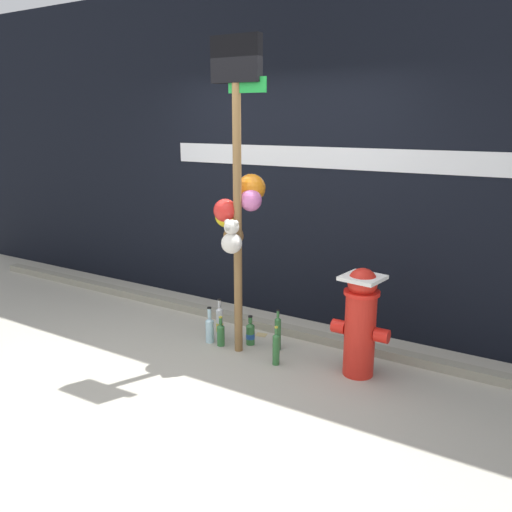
{
  "coord_description": "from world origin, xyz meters",
  "views": [
    {
      "loc": [
        2.55,
        -3.14,
        2.02
      ],
      "look_at": [
        0.29,
        0.52,
        0.91
      ],
      "focal_mm": 36.98,
      "sensor_mm": 36.0,
      "label": 1
    }
  ],
  "objects_px": {
    "bottle_3": "(278,332)",
    "bottle_5": "(276,348)",
    "bottle_1": "(221,334)",
    "memorial_post": "(238,188)",
    "bottle_2": "(210,329)",
    "bottle_4": "(250,333)",
    "fire_hydrant": "(360,320)",
    "bottle_0": "(220,323)"
  },
  "relations": [
    {
      "from": "fire_hydrant",
      "to": "bottle_3",
      "type": "relative_size",
      "value": 2.35
    },
    {
      "from": "fire_hydrant",
      "to": "bottle_0",
      "type": "distance_m",
      "value": 1.42
    },
    {
      "from": "memorial_post",
      "to": "bottle_3",
      "type": "bearing_deg",
      "value": 27.58
    },
    {
      "from": "bottle_2",
      "to": "bottle_4",
      "type": "height_order",
      "value": "bottle_2"
    },
    {
      "from": "memorial_post",
      "to": "bottle_4",
      "type": "xyz_separation_m",
      "value": [
        0.04,
        0.13,
        -1.35
      ]
    },
    {
      "from": "memorial_post",
      "to": "bottle_5",
      "type": "height_order",
      "value": "memorial_post"
    },
    {
      "from": "bottle_0",
      "to": "bottle_4",
      "type": "bearing_deg",
      "value": 7.01
    },
    {
      "from": "memorial_post",
      "to": "bottle_5",
      "type": "distance_m",
      "value": 1.39
    },
    {
      "from": "fire_hydrant",
      "to": "bottle_4",
      "type": "relative_size",
      "value": 3.22
    },
    {
      "from": "fire_hydrant",
      "to": "bottle_4",
      "type": "distance_m",
      "value": 1.12
    },
    {
      "from": "bottle_5",
      "to": "bottle_2",
      "type": "bearing_deg",
      "value": 173.78
    },
    {
      "from": "memorial_post",
      "to": "bottle_2",
      "type": "xyz_separation_m",
      "value": [
        -0.31,
        -0.03,
        -1.33
      ]
    },
    {
      "from": "bottle_4",
      "to": "fire_hydrant",
      "type": "bearing_deg",
      "value": -1.88
    },
    {
      "from": "bottle_2",
      "to": "bottle_3",
      "type": "relative_size",
      "value": 0.9
    },
    {
      "from": "fire_hydrant",
      "to": "bottle_4",
      "type": "xyz_separation_m",
      "value": [
        -1.06,
        0.04,
        -0.36
      ]
    },
    {
      "from": "fire_hydrant",
      "to": "bottle_0",
      "type": "xyz_separation_m",
      "value": [
        -1.38,
        -0.0,
        -0.31
      ]
    },
    {
      "from": "fire_hydrant",
      "to": "bottle_4",
      "type": "bearing_deg",
      "value": 178.12
    },
    {
      "from": "fire_hydrant",
      "to": "bottle_1",
      "type": "relative_size",
      "value": 3.17
    },
    {
      "from": "fire_hydrant",
      "to": "bottle_3",
      "type": "distance_m",
      "value": 0.85
    },
    {
      "from": "memorial_post",
      "to": "bottle_5",
      "type": "relative_size",
      "value": 7.73
    },
    {
      "from": "memorial_post",
      "to": "bottle_1",
      "type": "xyz_separation_m",
      "value": [
        -0.17,
        -0.04,
        -1.35
      ]
    },
    {
      "from": "bottle_0",
      "to": "bottle_1",
      "type": "bearing_deg",
      "value": -51.16
    },
    {
      "from": "bottle_1",
      "to": "bottle_5",
      "type": "xyz_separation_m",
      "value": [
        0.62,
        -0.07,
        0.03
      ]
    },
    {
      "from": "bottle_0",
      "to": "memorial_post",
      "type": "bearing_deg",
      "value": -17.93
    },
    {
      "from": "bottle_3",
      "to": "bottle_5",
      "type": "bearing_deg",
      "value": -63.35
    },
    {
      "from": "bottle_4",
      "to": "bottle_3",
      "type": "bearing_deg",
      "value": 7.37
    },
    {
      "from": "memorial_post",
      "to": "bottle_2",
      "type": "bearing_deg",
      "value": -175.0
    },
    {
      "from": "bottle_1",
      "to": "bottle_3",
      "type": "relative_size",
      "value": 0.74
    },
    {
      "from": "bottle_0",
      "to": "bottle_5",
      "type": "distance_m",
      "value": 0.75
    },
    {
      "from": "bottle_2",
      "to": "bottle_4",
      "type": "relative_size",
      "value": 1.23
    },
    {
      "from": "bottle_1",
      "to": "bottle_5",
      "type": "bearing_deg",
      "value": -6.6
    },
    {
      "from": "memorial_post",
      "to": "bottle_3",
      "type": "relative_size",
      "value": 6.97
    },
    {
      "from": "bottle_0",
      "to": "bottle_5",
      "type": "height_order",
      "value": "bottle_0"
    },
    {
      "from": "bottle_2",
      "to": "bottle_4",
      "type": "bearing_deg",
      "value": 23.92
    },
    {
      "from": "bottle_0",
      "to": "bottle_3",
      "type": "xyz_separation_m",
      "value": [
        0.59,
        0.07,
        0.01
      ]
    },
    {
      "from": "memorial_post",
      "to": "bottle_3",
      "type": "xyz_separation_m",
      "value": [
        0.31,
        0.16,
        -1.3
      ]
    },
    {
      "from": "memorial_post",
      "to": "bottle_0",
      "type": "relative_size",
      "value": 6.71
    },
    {
      "from": "memorial_post",
      "to": "bottle_0",
      "type": "bearing_deg",
      "value": 162.07
    },
    {
      "from": "memorial_post",
      "to": "bottle_0",
      "type": "xyz_separation_m",
      "value": [
        -0.28,
        0.09,
        -1.31
      ]
    },
    {
      "from": "bottle_2",
      "to": "bottle_5",
      "type": "xyz_separation_m",
      "value": [
        0.76,
        -0.08,
        0.01
      ]
    },
    {
      "from": "bottle_5",
      "to": "bottle_4",
      "type": "bearing_deg",
      "value": 149.71
    },
    {
      "from": "bottle_1",
      "to": "bottle_2",
      "type": "distance_m",
      "value": 0.14
    }
  ]
}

